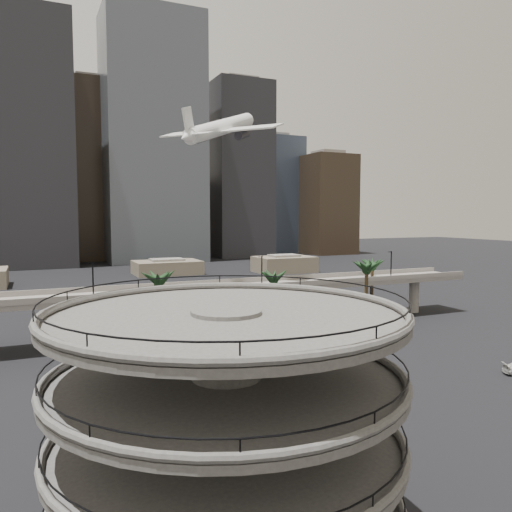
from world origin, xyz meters
name	(u,v)px	position (x,y,z in m)	size (l,w,h in m)	color
ground	(358,484)	(0.00, 0.00, 0.00)	(700.00, 700.00, 0.00)	black
parking_ramp	(227,411)	(-13.00, -4.00, 9.84)	(22.20, 22.20, 17.35)	#494644
overpass	(178,296)	(0.00, 55.00, 7.34)	(130.00, 9.30, 14.70)	slate
palm_trees	(302,273)	(21.48, 47.47, 11.30)	(54.40, 18.40, 14.00)	#49391F
low_buildings	(130,270)	(6.89, 142.30, 2.86)	(135.00, 27.50, 6.80)	#6A5D4E
skyline	(117,172)	(15.11, 217.08, 42.88)	(269.00, 86.00, 117.31)	#87745D
airborne_jet	(221,128)	(13.21, 67.52, 40.20)	(25.37, 24.21, 11.59)	silver
car_a	(276,414)	(-0.49, 14.15, 0.72)	(1.70, 4.21, 1.44)	maroon
car_b	(317,383)	(8.68, 20.82, 0.70)	(1.49, 4.28, 1.41)	black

